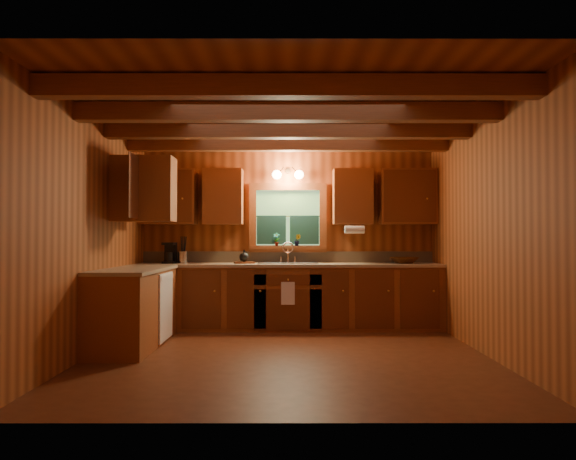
# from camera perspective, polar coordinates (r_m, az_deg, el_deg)

# --- Properties ---
(room) EXTENTS (4.20, 4.20, 4.20)m
(room) POSITION_cam_1_polar(r_m,az_deg,el_deg) (5.18, 0.01, -0.37)
(room) COLOR #542814
(room) RESTS_ON ground
(ceiling_beams) EXTENTS (4.20, 2.54, 0.18)m
(ceiling_beams) POSITION_cam_1_polar(r_m,az_deg,el_deg) (5.33, 0.01, 12.52)
(ceiling_beams) COLOR brown
(ceiling_beams) RESTS_ON room
(base_cabinets) EXTENTS (4.20, 2.22, 0.86)m
(base_cabinets) POSITION_cam_1_polar(r_m,az_deg,el_deg) (6.53, -4.39, -8.18)
(base_cabinets) COLOR brown
(base_cabinets) RESTS_ON ground
(countertop) EXTENTS (4.20, 2.24, 0.04)m
(countertop) POSITION_cam_1_polar(r_m,az_deg,el_deg) (6.50, -4.26, -4.24)
(countertop) COLOR tan
(countertop) RESTS_ON base_cabinets
(backsplash) EXTENTS (4.20, 0.02, 0.16)m
(backsplash) POSITION_cam_1_polar(r_m,az_deg,el_deg) (7.07, -0.01, -3.18)
(backsplash) COLOR #9A8667
(backsplash) RESTS_ON room
(dishwasher_panel) EXTENTS (0.02, 0.60, 0.80)m
(dishwasher_panel) POSITION_cam_1_polar(r_m,az_deg,el_deg) (6.09, -14.13, -8.66)
(dishwasher_panel) COLOR white
(dishwasher_panel) RESTS_ON base_cabinets
(upper_cabinets) EXTENTS (4.19, 1.77, 0.78)m
(upper_cabinets) POSITION_cam_1_polar(r_m,az_deg,el_deg) (6.65, -4.89, 4.11)
(upper_cabinets) COLOR brown
(upper_cabinets) RESTS_ON room
(window) EXTENTS (1.12, 0.08, 1.00)m
(window) POSITION_cam_1_polar(r_m,az_deg,el_deg) (7.05, -0.01, 1.28)
(window) COLOR brown
(window) RESTS_ON room
(window_sill) EXTENTS (1.06, 0.14, 0.04)m
(window_sill) POSITION_cam_1_polar(r_m,az_deg,el_deg) (7.00, -0.01, -2.05)
(window_sill) COLOR brown
(window_sill) RESTS_ON room
(wall_sconce) EXTENTS (0.45, 0.21, 0.17)m
(wall_sconce) POSITION_cam_1_polar(r_m,az_deg,el_deg) (6.99, -0.01, 6.53)
(wall_sconce) COLOR black
(wall_sconce) RESTS_ON room
(paper_towel_roll) EXTENTS (0.27, 0.11, 0.11)m
(paper_towel_roll) POSITION_cam_1_polar(r_m,az_deg,el_deg) (6.77, 7.80, 0.04)
(paper_towel_roll) COLOR white
(paper_towel_roll) RESTS_ON upper_cabinets
(dish_towel) EXTENTS (0.18, 0.01, 0.30)m
(dish_towel) POSITION_cam_1_polar(r_m,az_deg,el_deg) (6.48, -0.01, -7.44)
(dish_towel) COLOR white
(dish_towel) RESTS_ON base_cabinets
(sink) EXTENTS (0.82, 0.48, 0.43)m
(sink) POSITION_cam_1_polar(r_m,az_deg,el_deg) (6.79, -0.01, -4.31)
(sink) COLOR silver
(sink) RESTS_ON countertop
(coffee_maker) EXTENTS (0.16, 0.21, 0.29)m
(coffee_maker) POSITION_cam_1_polar(r_m,az_deg,el_deg) (7.03, -13.65, -2.63)
(coffee_maker) COLOR black
(coffee_maker) RESTS_ON countertop
(utensil_crock) EXTENTS (0.13, 0.13, 0.38)m
(utensil_crock) POSITION_cam_1_polar(r_m,az_deg,el_deg) (7.01, -12.22, -3.06)
(utensil_crock) COLOR silver
(utensil_crock) RESTS_ON countertop
(cutting_board) EXTENTS (0.30, 0.25, 0.02)m
(cutting_board) POSITION_cam_1_polar(r_m,az_deg,el_deg) (6.79, -5.17, -3.83)
(cutting_board) COLOR #592813
(cutting_board) RESTS_ON countertop
(teakettle) EXTENTS (0.13, 0.13, 0.17)m
(teakettle) POSITION_cam_1_polar(r_m,az_deg,el_deg) (6.79, -5.17, -3.17)
(teakettle) COLOR black
(teakettle) RESTS_ON cutting_board
(wicker_basket) EXTENTS (0.43, 0.43, 0.09)m
(wicker_basket) POSITION_cam_1_polar(r_m,az_deg,el_deg) (6.99, 13.44, -3.46)
(wicker_basket) COLOR #48230C
(wicker_basket) RESTS_ON countertop
(potted_plant_left) EXTENTS (0.11, 0.09, 0.19)m
(potted_plant_left) POSITION_cam_1_polar(r_m,az_deg,el_deg) (7.00, -1.37, -1.09)
(potted_plant_left) COLOR #592813
(potted_plant_left) RESTS_ON window_sill
(potted_plant_right) EXTENTS (0.10, 0.09, 0.17)m
(potted_plant_right) POSITION_cam_1_polar(r_m,az_deg,el_deg) (6.96, 1.12, -1.19)
(potted_plant_right) COLOR #592813
(potted_plant_right) RESTS_ON window_sill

